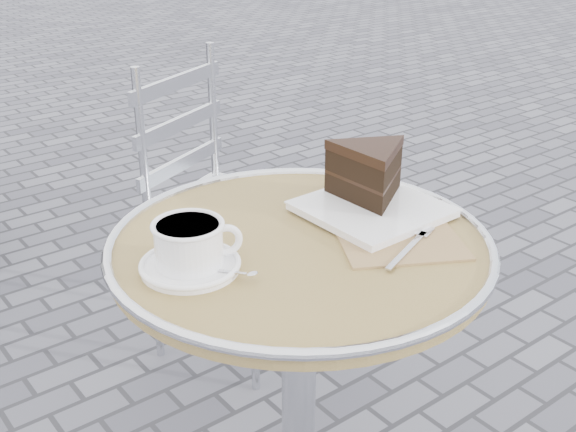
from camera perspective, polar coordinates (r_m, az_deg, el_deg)
cafe_table at (r=1.42m, az=0.90°, el=-7.92°), size 0.72×0.72×0.74m
cappuccino_set at (r=1.23m, az=-7.71°, el=-2.61°), size 0.17×0.19×0.09m
cake_plate_set at (r=1.45m, az=6.60°, el=2.80°), size 0.31×0.39×0.13m
bistro_chair at (r=2.12m, az=-6.67°, el=3.33°), size 0.53×0.53×0.90m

